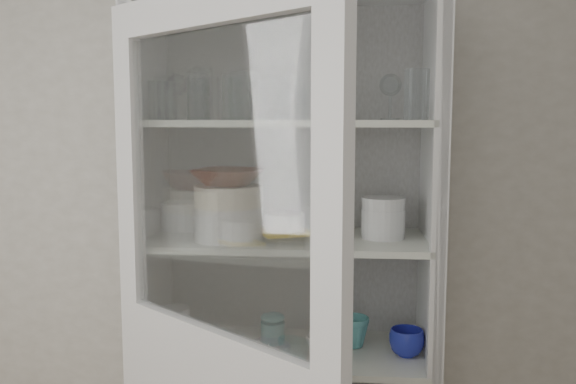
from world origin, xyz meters
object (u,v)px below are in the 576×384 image
Objects in this scene: glass_platter at (285,236)px; teal_jar at (273,331)px; pantry_cabinet at (289,320)px; goblet_1 at (251,93)px; goblet_0 at (177,95)px; mug_teal at (353,332)px; plate_stack_front at (229,223)px; mug_blue at (407,342)px; goblet_3 at (390,95)px; yellow_trivet at (285,232)px; white_ramekin at (285,221)px; mug_white at (320,348)px; measuring_cups at (270,347)px; terracotta_bowl at (228,177)px; cream_bowl at (228,196)px; white_canister at (175,325)px; grey_bowl_stack at (383,218)px; plate_stack_back at (185,215)px; goblet_2 at (342,94)px.

glass_platter reaches higher than teal_jar.
pantry_cabinet is 0.83m from goblet_1.
mug_teal is (0.64, -0.08, -0.84)m from goblet_0.
plate_stack_front reaches higher than mug_blue.
goblet_3 is 0.61m from yellow_trivet.
mug_blue is at bearing -0.17° from white_ramekin.
plate_stack_front is 2.50× the size of mug_white.
goblet_3 reaches higher than measuring_cups.
terracotta_bowl is 0.74× the size of glass_platter.
cream_bowl is 2.19× the size of teal_jar.
goblet_0 is at bearing -174.86° from mug_teal.
mug_blue is at bearing -12.93° from goblet_1.
plate_stack_front reaches higher than white_canister.
grey_bowl_stack is at bearing 6.16° from glass_platter.
measuring_cups is at bearing -91.98° from teal_jar.
plate_stack_front is 1.24× the size of plate_stack_back.
white_canister is at bearing -173.59° from goblet_2.
grey_bowl_stack reaches higher than mug_teal.
goblet_2 reaches higher than mug_white.
glass_platter is (0.19, 0.03, -0.20)m from terracotta_bowl.
goblet_2 is 0.53m from glass_platter.
terracotta_bowl is 1.57× the size of grey_bowl_stack.
goblet_3 is at bearing 78.58° from grey_bowl_stack.
glass_platter reaches higher than mug_teal.
pantry_cabinet is 0.15m from measuring_cups.
white_canister is (-0.82, 0.05, 0.02)m from mug_blue.
measuring_cups is at bearing -26.31° from goblet_0.
terracotta_bowl is at bearing -160.12° from goblet_3.
terracotta_bowl is 1.94× the size of mug_blue.
mug_teal is (0.05, -0.04, -0.83)m from goblet_2.
mug_teal is at bearing -8.19° from goblet_1.
goblet_0 is 1.58× the size of mug_teal.
plate_stack_front is 0.44m from teal_jar.
plate_stack_back is 0.82× the size of cream_bowl.
terracotta_bowl reaches higher than mug_blue.
measuring_cups is (0.34, -0.19, -0.43)m from plate_stack_back.
goblet_3 is (0.49, 0.04, -0.01)m from goblet_1.
mug_blue is (0.42, -0.00, -0.41)m from white_ramekin.
white_ramekin is at bearing 10.14° from plate_stack_front.
plate_stack_front is 0.59m from mug_teal.
pantry_cabinet is 16.15× the size of white_canister.
goblet_3 is 0.94× the size of plate_stack_back.
goblet_1 is 1.16× the size of yellow_trivet.
pantry_cabinet reaches higher than teal_jar.
terracotta_bowl reaches higher than cream_bowl.
mug_teal is 0.18m from mug_white.
cream_bowl reaches higher than measuring_cups.
goblet_0 is 1.53× the size of mug_blue.
grey_bowl_stack reaches higher than white_ramekin.
plate_stack_back is at bearing 135.78° from plate_stack_front.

